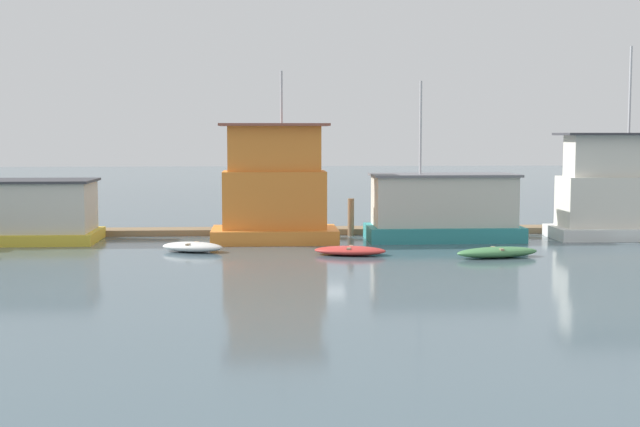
# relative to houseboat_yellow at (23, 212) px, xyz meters

# --- Properties ---
(ground_plane) EXTENTS (200.00, 200.00, 0.00)m
(ground_plane) POSITION_rel_houseboat_yellow_xyz_m (13.86, -0.47, -1.42)
(ground_plane) COLOR #475B66
(dock_walkway) EXTENTS (59.60, 1.59, 0.30)m
(dock_walkway) POSITION_rel_houseboat_yellow_xyz_m (13.86, 2.70, -1.27)
(dock_walkway) COLOR #846B4C
(dock_walkway) RESTS_ON ground_plane
(houseboat_yellow) EXTENTS (6.91, 3.98, 2.94)m
(houseboat_yellow) POSITION_rel_houseboat_yellow_xyz_m (0.00, 0.00, 0.00)
(houseboat_yellow) COLOR gold
(houseboat_yellow) RESTS_ON ground_plane
(houseboat_orange) EXTENTS (5.88, 3.43, 7.99)m
(houseboat_orange) POSITION_rel_houseboat_yellow_xyz_m (11.77, -0.68, 0.96)
(houseboat_orange) COLOR orange
(houseboat_orange) RESTS_ON ground_plane
(houseboat_teal) EXTENTS (7.31, 3.45, 7.57)m
(houseboat_teal) POSITION_rel_houseboat_yellow_xyz_m (19.84, -0.43, 0.09)
(houseboat_teal) COLOR teal
(houseboat_teal) RESTS_ON ground_plane
(houseboat_white) EXTENTS (7.09, 3.20, 9.27)m
(houseboat_white) POSITION_rel_houseboat_yellow_xyz_m (28.80, -0.30, 0.81)
(houseboat_white) COLOR white
(houseboat_white) RESTS_ON ground_plane
(dinghy_white) EXTENTS (3.02, 2.16, 0.42)m
(dinghy_white) POSITION_rel_houseboat_yellow_xyz_m (8.18, -4.02, -1.21)
(dinghy_white) COLOR white
(dinghy_white) RESTS_ON ground_plane
(dinghy_red) EXTENTS (3.24, 2.02, 0.37)m
(dinghy_red) POSITION_rel_houseboat_yellow_xyz_m (14.87, -5.49, -1.23)
(dinghy_red) COLOR red
(dinghy_red) RESTS_ON ground_plane
(dinghy_green) EXTENTS (3.73, 1.82, 0.44)m
(dinghy_green) POSITION_rel_houseboat_yellow_xyz_m (20.84, -6.65, -1.20)
(dinghy_green) COLOR #47844C
(dinghy_green) RESTS_ON ground_plane
(mooring_post_centre) EXTENTS (0.22, 0.22, 1.53)m
(mooring_post_centre) POSITION_rel_houseboat_yellow_xyz_m (23.14, 1.65, -0.65)
(mooring_post_centre) COLOR brown
(mooring_post_centre) RESTS_ON ground_plane
(mooring_post_far_right) EXTENTS (0.32, 0.32, 1.86)m
(mooring_post_far_right) POSITION_rel_houseboat_yellow_xyz_m (15.61, 1.65, -0.49)
(mooring_post_far_right) COLOR brown
(mooring_post_far_right) RESTS_ON ground_plane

